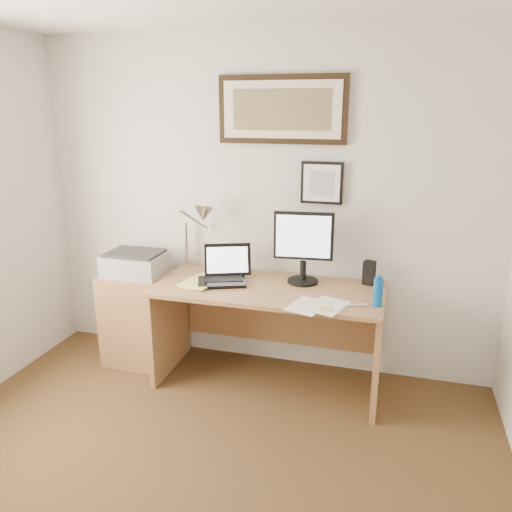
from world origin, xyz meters
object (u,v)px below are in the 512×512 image
(lcd_monitor, at_px, (303,244))
(printer, at_px, (135,263))
(side_cabinet, at_px, (139,318))
(book, at_px, (189,279))
(desk, at_px, (271,314))
(water_bottle, at_px, (378,292))
(laptop, at_px, (224,274))

(lcd_monitor, relative_size, printer, 1.18)
(side_cabinet, distance_m, book, 0.63)
(desk, bearing_deg, water_bottle, -16.00)
(laptop, distance_m, lcd_monitor, 0.61)
(book, xyz_separation_m, desk, (0.59, 0.11, -0.25))
(side_cabinet, bearing_deg, lcd_monitor, 4.88)
(side_cabinet, height_order, desk, desk)
(water_bottle, height_order, book, water_bottle)
(water_bottle, height_order, printer, water_bottle)
(laptop, relative_size, printer, 0.92)
(desk, distance_m, laptop, 0.45)
(printer, bearing_deg, book, -10.16)
(water_bottle, distance_m, desk, 0.85)
(side_cabinet, relative_size, desk, 0.46)
(desk, bearing_deg, side_cabinet, -178.11)
(side_cabinet, bearing_deg, printer, 93.46)
(book, relative_size, printer, 0.68)
(side_cabinet, relative_size, book, 2.43)
(lcd_monitor, bearing_deg, side_cabinet, -175.12)
(laptop, bearing_deg, water_bottle, -8.69)
(laptop, bearing_deg, desk, 8.10)
(side_cabinet, distance_m, printer, 0.45)
(desk, relative_size, lcd_monitor, 3.08)
(water_bottle, xyz_separation_m, printer, (-1.82, 0.19, -0.02))
(book, height_order, laptop, laptop)
(lcd_monitor, bearing_deg, book, -166.91)
(lcd_monitor, bearing_deg, water_bottle, -28.25)
(water_bottle, relative_size, lcd_monitor, 0.35)
(laptop, xyz_separation_m, printer, (-0.73, 0.02, 0.01))
(desk, distance_m, lcd_monitor, 0.57)
(side_cabinet, xyz_separation_m, laptop, (0.73, -0.01, 0.44))
(side_cabinet, relative_size, water_bottle, 4.04)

